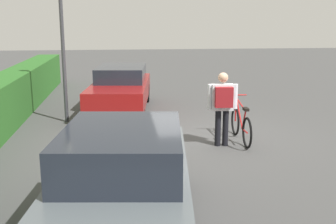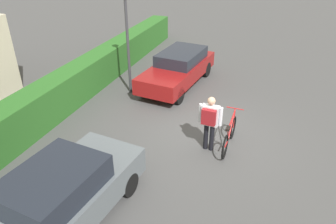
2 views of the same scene
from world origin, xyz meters
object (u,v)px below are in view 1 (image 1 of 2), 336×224
Objects in this scene: bicycle at (241,125)px; street_lamp at (62,31)px; parked_car_near at (124,182)px; parked_car_far at (121,87)px; person_rider at (223,102)px.

street_lamp is at bearing 60.72° from bicycle.
parked_car_near is 7.70m from parked_car_far.
parked_car_far is 2.65m from street_lamp.
bicycle is (4.01, -2.73, -0.35)m from parked_car_near.
street_lamp is at bearing 13.18° from parked_car_near.
parked_car_near is 6.77m from street_lamp.
parked_car_far is 1.17× the size of street_lamp.
bicycle is 1.08× the size of person_rider.
parked_car_near reaches higher than bicycle.
person_rider is (-0.33, 0.53, 0.61)m from bicycle.
parked_car_near is at bearing -166.82° from street_lamp.
street_lamp reaches higher than person_rider.
bicycle is at bearing -34.32° from parked_car_near.
person_rider reaches higher than parked_car_far.
parked_car_far is 2.46× the size of bicycle.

